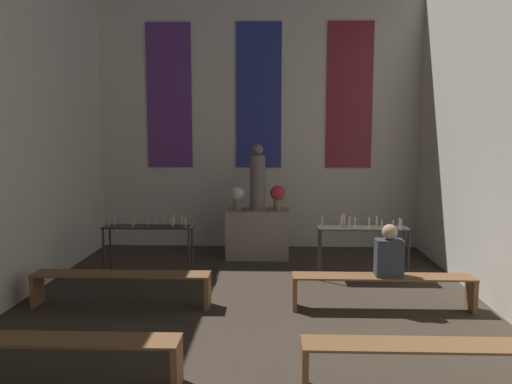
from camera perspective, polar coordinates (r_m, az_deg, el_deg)
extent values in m
cube|color=silver|center=(10.45, 0.35, 8.05)|extent=(6.85, 0.12, 5.26)
cube|color=#60337F|center=(10.61, -9.89, 10.77)|extent=(0.93, 0.03, 2.94)
cube|color=navy|center=(10.40, 0.33, 10.95)|extent=(0.93, 0.03, 2.94)
cube|color=maroon|center=(10.51, 10.66, 10.79)|extent=(0.93, 0.03, 2.94)
cube|color=gray|center=(9.65, 0.17, -4.78)|extent=(1.19, 0.67, 0.93)
cylinder|color=slate|center=(9.50, 0.17, 1.08)|extent=(0.30, 0.30, 1.05)
sphere|color=slate|center=(9.46, 0.17, 4.87)|extent=(0.21, 0.21, 0.21)
cylinder|color=#937A5B|center=(9.57, -2.14, -1.37)|extent=(0.15, 0.15, 0.23)
sphere|color=silver|center=(9.54, -2.15, -0.10)|extent=(0.29, 0.29, 0.29)
cylinder|color=#937A5B|center=(9.55, 2.48, -1.39)|extent=(0.15, 0.15, 0.23)
sphere|color=#DB3342|center=(9.52, 2.49, -0.12)|extent=(0.29, 0.29, 0.29)
cube|color=#332D28|center=(8.50, -12.23, -3.90)|extent=(1.47, 0.39, 0.02)
cylinder|color=#332D28|center=(8.64, -17.00, -6.78)|extent=(0.04, 0.04, 0.83)
cylinder|color=#332D28|center=(8.29, -7.66, -7.10)|extent=(0.04, 0.04, 0.83)
cylinder|color=#332D28|center=(8.94, -16.32, -6.30)|extent=(0.04, 0.04, 0.83)
cylinder|color=#332D28|center=(8.60, -7.29, -6.58)|extent=(0.04, 0.04, 0.83)
cylinder|color=silver|center=(8.64, -13.71, -3.24)|extent=(0.02, 0.02, 0.14)
sphere|color=#F9CC4C|center=(8.63, -13.72, -2.71)|extent=(0.02, 0.02, 0.02)
cylinder|color=silver|center=(8.21, -8.06, -3.67)|extent=(0.02, 0.02, 0.13)
sphere|color=#F9CC4C|center=(8.20, -8.07, -3.16)|extent=(0.02, 0.02, 0.02)
cylinder|color=silver|center=(8.55, -9.36, -3.13)|extent=(0.02, 0.02, 0.17)
sphere|color=#F9CC4C|center=(8.53, -9.37, -2.49)|extent=(0.02, 0.02, 0.02)
cylinder|color=silver|center=(8.45, -8.44, -3.32)|extent=(0.02, 0.02, 0.15)
sphere|color=#F9CC4C|center=(8.43, -8.45, -2.75)|extent=(0.02, 0.02, 0.02)
cylinder|color=silver|center=(8.40, -9.46, -3.46)|extent=(0.02, 0.02, 0.13)
sphere|color=#F9CC4C|center=(8.39, -9.47, -2.95)|extent=(0.02, 0.02, 0.02)
cylinder|color=silver|center=(8.59, -11.44, -3.35)|extent=(0.02, 0.02, 0.10)
sphere|color=#F9CC4C|center=(8.58, -11.45, -2.93)|extent=(0.02, 0.02, 0.02)
cylinder|color=silver|center=(8.61, -16.47, -3.29)|extent=(0.02, 0.02, 0.16)
sphere|color=#F9CC4C|center=(8.60, -16.49, -2.69)|extent=(0.02, 0.02, 0.02)
cylinder|color=silver|center=(8.58, -12.18, -3.42)|extent=(0.02, 0.02, 0.09)
sphere|color=#F9CC4C|center=(8.57, -12.19, -3.03)|extent=(0.02, 0.02, 0.02)
cylinder|color=silver|center=(8.51, -9.67, -3.38)|extent=(0.02, 0.02, 0.11)
sphere|color=#F9CC4C|center=(8.50, -9.68, -2.92)|extent=(0.02, 0.02, 0.02)
cylinder|color=silver|center=(8.41, -13.93, -3.62)|extent=(0.02, 0.02, 0.11)
sphere|color=#F9CC4C|center=(8.40, -13.94, -3.18)|extent=(0.02, 0.02, 0.02)
cylinder|color=silver|center=(8.56, -10.60, -3.14)|extent=(0.02, 0.02, 0.17)
sphere|color=#F9CC4C|center=(8.55, -10.61, -2.49)|extent=(0.02, 0.02, 0.02)
cylinder|color=silver|center=(8.69, -15.84, -3.12)|extent=(0.02, 0.02, 0.18)
sphere|color=#F9CC4C|center=(8.67, -15.86, -2.47)|extent=(0.02, 0.02, 0.02)
cube|color=#332D28|center=(8.38, 12.15, -4.06)|extent=(1.47, 0.39, 0.02)
cylinder|color=#332D28|center=(8.21, 7.38, -7.23)|extent=(0.04, 0.04, 0.83)
cylinder|color=#332D28|center=(8.46, 17.02, -7.05)|extent=(0.04, 0.04, 0.83)
cylinder|color=#332D28|center=(8.53, 7.18, -6.70)|extent=(0.04, 0.04, 0.83)
cylinder|color=#332D28|center=(8.77, 16.46, -6.55)|extent=(0.04, 0.04, 0.83)
cylinder|color=silver|center=(8.44, 16.07, -3.53)|extent=(0.02, 0.02, 0.14)
sphere|color=#F9CC4C|center=(8.42, 16.08, -2.97)|extent=(0.02, 0.02, 0.02)
cylinder|color=silver|center=(8.25, 11.23, -3.62)|extent=(0.02, 0.02, 0.15)
sphere|color=#F9CC4C|center=(8.23, 11.25, -3.03)|extent=(0.02, 0.02, 0.02)
cylinder|color=silver|center=(8.35, 16.26, -3.63)|extent=(0.02, 0.02, 0.15)
sphere|color=#F9CC4C|center=(8.34, 16.28, -3.05)|extent=(0.02, 0.02, 0.02)
cylinder|color=silver|center=(8.41, 10.04, -3.29)|extent=(0.02, 0.02, 0.17)
sphere|color=#F9CC4C|center=(8.40, 10.06, -2.62)|extent=(0.02, 0.02, 0.02)
cylinder|color=silver|center=(8.44, 9.70, -3.51)|extent=(0.02, 0.02, 0.10)
sphere|color=#F9CC4C|center=(8.43, 9.71, -3.10)|extent=(0.02, 0.02, 0.02)
cylinder|color=silver|center=(8.40, 7.58, -3.44)|extent=(0.02, 0.02, 0.12)
sphere|color=#F9CC4C|center=(8.39, 7.59, -2.95)|extent=(0.02, 0.02, 0.02)
cylinder|color=silver|center=(8.20, 10.65, -3.56)|extent=(0.02, 0.02, 0.18)
sphere|color=#F9CC4C|center=(8.18, 10.66, -2.86)|extent=(0.02, 0.02, 0.02)
cylinder|color=silver|center=(8.33, 15.41, -3.74)|extent=(0.02, 0.02, 0.12)
sphere|color=#F9CC4C|center=(8.32, 15.42, -3.27)|extent=(0.02, 0.02, 0.02)
cylinder|color=silver|center=(8.45, 14.19, -3.61)|extent=(0.02, 0.02, 0.10)
sphere|color=#F9CC4C|center=(8.44, 14.20, -3.20)|extent=(0.02, 0.02, 0.02)
cylinder|color=silver|center=(8.44, 9.80, -3.29)|extent=(0.02, 0.02, 0.17)
sphere|color=#F9CC4C|center=(8.42, 9.81, -2.65)|extent=(0.02, 0.02, 0.02)
cylinder|color=silver|center=(8.23, 12.81, -3.61)|extent=(0.02, 0.02, 0.17)
sphere|color=#F9CC4C|center=(8.21, 12.83, -2.94)|extent=(0.02, 0.02, 0.02)
cylinder|color=silver|center=(8.55, 13.62, -3.32)|extent=(0.02, 0.02, 0.15)
sphere|color=#F9CC4C|center=(8.53, 13.63, -2.76)|extent=(0.02, 0.02, 0.02)
cube|color=brown|center=(5.27, -22.41, -15.33)|extent=(2.45, 0.36, 0.03)
cube|color=brown|center=(5.02, -9.02, -18.97)|extent=(0.06, 0.32, 0.44)
cube|color=brown|center=(5.07, 19.79, -16.15)|extent=(2.45, 0.36, 0.03)
cube|color=brown|center=(4.95, 5.55, -19.32)|extent=(0.06, 0.32, 0.44)
cube|color=brown|center=(7.22, -15.14, -9.04)|extent=(2.45, 0.36, 0.03)
cube|color=brown|center=(7.72, -23.74, -10.17)|extent=(0.06, 0.32, 0.44)
cube|color=brown|center=(7.04, -5.55, -11.25)|extent=(0.06, 0.32, 0.44)
cube|color=brown|center=(7.07, 14.30, -9.36)|extent=(2.45, 0.36, 0.03)
cube|color=brown|center=(6.99, 4.42, -11.37)|extent=(0.06, 0.32, 0.44)
cube|color=brown|center=(7.48, 23.39, -10.69)|extent=(0.06, 0.32, 0.44)
cube|color=#383D47|center=(7.02, 14.94, -7.27)|extent=(0.36, 0.24, 0.50)
sphere|color=tan|center=(6.94, 15.03, -4.43)|extent=(0.21, 0.21, 0.21)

